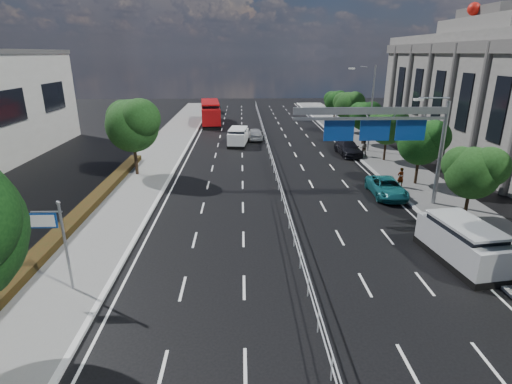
{
  "coord_description": "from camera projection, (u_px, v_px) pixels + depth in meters",
  "views": [
    {
      "loc": [
        -2.82,
        -15.8,
        10.14
      ],
      "look_at": [
        -2.02,
        6.34,
        2.4
      ],
      "focal_mm": 28.0,
      "sensor_mm": 36.0,
      "label": 1
    }
  ],
  "objects": [
    {
      "name": "toilet_sign",
      "position": [
        52.0,
        231.0,
        17.0
      ],
      "size": [
        1.62,
        0.18,
        4.34
      ],
      "color": "gray",
      "rests_on": "ground"
    },
    {
      "name": "near_car_silver",
      "position": [
        255.0,
        134.0,
        49.05
      ],
      "size": [
        1.96,
        4.38,
        1.46
      ],
      "primitive_type": "imported",
      "rotation": [
        0.0,
        0.0,
        3.2
      ],
      "color": "#9DA0A4",
      "rests_on": "ground"
    },
    {
      "name": "near_car_dark",
      "position": [
        216.0,
        109.0,
        71.27
      ],
      "size": [
        1.49,
        4.19,
        1.38
      ],
      "primitive_type": "imported",
      "rotation": [
        0.0,
        0.0,
        3.13
      ],
      "color": "black",
      "rests_on": "ground"
    },
    {
      "name": "far_tree_d",
      "position": [
        422.0,
        140.0,
        31.17
      ],
      "size": [
        3.85,
        3.59,
        5.34
      ],
      "color": "black",
      "rests_on": "ground"
    },
    {
      "name": "parked_car_dark",
      "position": [
        348.0,
        148.0,
        41.75
      ],
      "size": [
        2.22,
        5.06,
        1.45
      ],
      "primitive_type": "imported",
      "rotation": [
        0.0,
        0.0,
        0.04
      ],
      "color": "black",
      "rests_on": "ground"
    },
    {
      "name": "overhead_gantry",
      "position": [
        387.0,
        126.0,
        26.21
      ],
      "size": [
        10.24,
        0.38,
        7.45
      ],
      "color": "gray",
      "rests_on": "ground"
    },
    {
      "name": "kerb_far",
      "position": [
        496.0,
        281.0,
        18.63
      ],
      "size": [
        0.25,
        140.0,
        0.15
      ],
      "primitive_type": "cube",
      "color": "silver",
      "rests_on": "ground"
    },
    {
      "name": "pedestrian_b",
      "position": [
        364.0,
        148.0,
        40.68
      ],
      "size": [
        0.9,
        0.76,
        1.63
      ],
      "primitive_type": "imported",
      "rotation": [
        0.0,
        0.0,
        2.94
      ],
      "color": "gray",
      "rests_on": "sidewalk_far"
    },
    {
      "name": "far_tree_e",
      "position": [
        388.0,
        125.0,
        38.29
      ],
      "size": [
        3.63,
        3.38,
        5.13
      ],
      "color": "black",
      "rests_on": "ground"
    },
    {
      "name": "far_tree_h",
      "position": [
        335.0,
        100.0,
        59.56
      ],
      "size": [
        3.41,
        3.18,
        4.91
      ],
      "color": "black",
      "rests_on": "ground"
    },
    {
      "name": "sidewalk_near",
      "position": [
        51.0,
        290.0,
        17.93
      ],
      "size": [
        5.0,
        140.0,
        0.14
      ],
      "primitive_type": "cube",
      "color": "slate",
      "rests_on": "ground"
    },
    {
      "name": "far_tree_f",
      "position": [
        365.0,
        115.0,
        45.39
      ],
      "size": [
        3.52,
        3.28,
        5.02
      ],
      "color": "black",
      "rests_on": "ground"
    },
    {
      "name": "far_tree_g",
      "position": [
        348.0,
        104.0,
        52.37
      ],
      "size": [
        3.96,
        3.69,
        5.45
      ],
      "color": "black",
      "rests_on": "ground"
    },
    {
      "name": "streetlight_far",
      "position": [
        369.0,
        103.0,
        41.51
      ],
      "size": [
        2.78,
        2.4,
        9.0
      ],
      "color": "gray",
      "rests_on": "ground"
    },
    {
      "name": "white_minivan",
      "position": [
        238.0,
        137.0,
        46.08
      ],
      "size": [
        2.51,
        4.76,
        1.98
      ],
      "rotation": [
        0.0,
        0.0,
        -0.12
      ],
      "color": "black",
      "rests_on": "ground"
    },
    {
      "name": "hedge_near",
      "position": [
        57.0,
        236.0,
        22.49
      ],
      "size": [
        1.0,
        36.0,
        0.44
      ],
      "primitive_type": "cube",
      "color": "black",
      "rests_on": "sidewalk_near"
    },
    {
      "name": "kerb_near",
      "position": [
        107.0,
        289.0,
        18.02
      ],
      "size": [
        0.25,
        140.0,
        0.15
      ],
      "primitive_type": "cube",
      "color": "silver",
      "rests_on": "ground"
    },
    {
      "name": "ground",
      "position": [
        305.0,
        286.0,
        18.35
      ],
      "size": [
        160.0,
        160.0,
        0.0
      ],
      "primitive_type": "plane",
      "color": "black",
      "rests_on": "ground"
    },
    {
      "name": "median_fence",
      "position": [
        271.0,
        156.0,
        39.4
      ],
      "size": [
        0.05,
        85.0,
        1.02
      ],
      "color": "silver",
      "rests_on": "ground"
    },
    {
      "name": "parked_car_teal",
      "position": [
        387.0,
        187.0,
        29.72
      ],
      "size": [
        2.34,
        4.84,
        1.33
      ],
      "primitive_type": "imported",
      "rotation": [
        0.0,
        0.0,
        -0.03
      ],
      "color": "#166066",
      "rests_on": "ground"
    },
    {
      "name": "pedestrian_a",
      "position": [
        401.0,
        177.0,
        31.27
      ],
      "size": [
        0.63,
        0.47,
        1.56
      ],
      "primitive_type": "imported",
      "rotation": [
        0.0,
        0.0,
        3.33
      ],
      "color": "gray",
      "rests_on": "sidewalk_far"
    },
    {
      "name": "near_tree_back",
      "position": [
        133.0,
        123.0,
        33.37
      ],
      "size": [
        4.84,
        4.51,
        6.69
      ],
      "color": "black",
      "rests_on": "ground"
    },
    {
      "name": "red_bus",
      "position": [
        210.0,
        112.0,
        59.98
      ],
      "size": [
        3.71,
        11.33,
        3.32
      ],
      "rotation": [
        0.0,
        0.0,
        0.1
      ],
      "color": "black",
      "rests_on": "ground"
    },
    {
      "name": "silver_minivan",
      "position": [
        463.0,
        243.0,
        20.17
      ],
      "size": [
        2.86,
        5.44,
        2.16
      ],
      "rotation": [
        0.0,
        0.0,
        0.13
      ],
      "color": "black",
      "rests_on": "ground"
    },
    {
      "name": "far_tree_c",
      "position": [
        474.0,
        170.0,
        24.18
      ],
      "size": [
        3.52,
        3.28,
        4.94
      ],
      "color": "black",
      "rests_on": "ground"
    }
  ]
}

